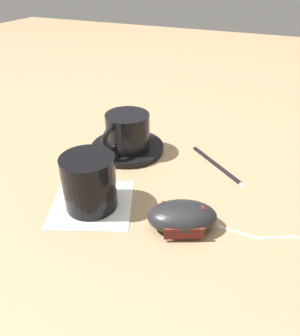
# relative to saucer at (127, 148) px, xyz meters

# --- Properties ---
(ground_plane) EXTENTS (3.00, 3.00, 0.00)m
(ground_plane) POSITION_rel_saucer_xyz_m (0.10, 0.06, -0.01)
(ground_plane) COLOR #9E7F5B
(saucer) EXTENTS (0.15, 0.15, 0.01)m
(saucer) POSITION_rel_saucer_xyz_m (0.00, 0.00, 0.00)
(saucer) COLOR black
(saucer) RESTS_ON ground
(coffee_cup) EXTENTS (0.12, 0.09, 0.07)m
(coffee_cup) POSITION_rel_saucer_xyz_m (0.01, 0.00, 0.04)
(coffee_cup) COLOR black
(coffee_cup) RESTS_ON saucer
(computer_mouse) EXTENTS (0.10, 0.12, 0.04)m
(computer_mouse) POSITION_rel_saucer_xyz_m (0.17, 0.18, 0.01)
(computer_mouse) COLOR black
(computer_mouse) RESTS_ON ground
(napkin_under_glass) EXTENTS (0.16, 0.16, 0.00)m
(napkin_under_glass) POSITION_rel_saucer_xyz_m (0.18, 0.03, -0.00)
(napkin_under_glass) COLOR silver
(napkin_under_glass) RESTS_ON ground
(drinking_glass) EXTENTS (0.08, 0.08, 0.09)m
(drinking_glass) POSITION_rel_saucer_xyz_m (0.18, 0.03, 0.04)
(drinking_glass) COLOR black
(drinking_glass) RESTS_ON napkin_under_glass
(pen) EXTENTS (0.11, 0.13, 0.01)m
(pen) POSITION_rel_saucer_xyz_m (-0.01, 0.19, -0.00)
(pen) COLOR black
(pen) RESTS_ON ground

